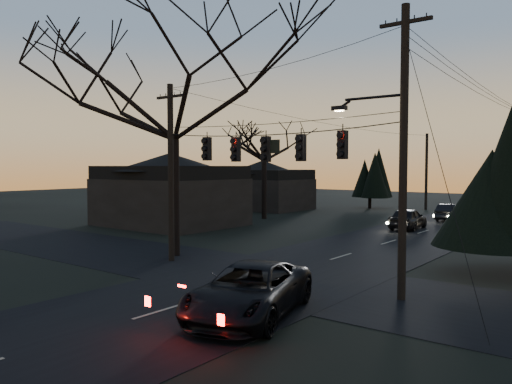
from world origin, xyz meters
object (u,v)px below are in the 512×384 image
Objects in this scene: utility_pole_far_l at (426,210)px; sedan_oncoming_a at (408,219)px; bare_tree_left at (174,92)px; sedan_oncoming_b at (449,212)px; utility_pole_left at (172,261)px; utility_pole_right at (401,300)px; suv_near at (250,291)px.

utility_pole_far_l reaches higher than sedan_oncoming_a.
utility_pole_far_l is 35.90m from bare_tree_left.
utility_pole_left is at bearing 73.84° from sedan_oncoming_b.
utility_pole_right is at bearing -72.28° from utility_pole_far_l.
utility_pole_right is at bearing 98.31° from sedan_oncoming_b.
bare_tree_left is 13.41m from suv_near.
bare_tree_left is 2.85× the size of sedan_oncoming_b.
sedan_oncoming_a is at bearing 83.21° from suv_near.
sedan_oncoming_b is (6.08, 25.42, -7.64)m from bare_tree_left.
utility_pole_left is at bearing -90.00° from utility_pole_far_l.
bare_tree_left is at bearing 69.30° from sedan_oncoming_a.
sedan_oncoming_b is (5.20, 26.51, 0.69)m from utility_pole_left.
utility_pole_far_l is at bearing -78.72° from sedan_oncoming_a.
utility_pole_left is at bearing 72.73° from sedan_oncoming_a.
suv_near is 23.89m from sedan_oncoming_a.
utility_pole_right is at bearing 0.00° from utility_pole_left.
utility_pole_far_l is at bearing 85.45° from suv_near.
bare_tree_left is (-12.38, 1.09, 8.32)m from utility_pole_right.
suv_near is 1.26× the size of sedan_oncoming_a.
utility_pole_right is 1.18× the size of utility_pole_left.
utility_pole_right is at bearing 106.56° from sedan_oncoming_a.
utility_pole_left is 8.44m from bare_tree_left.
sedan_oncoming_b is at bearing 76.55° from bare_tree_left.
suv_near reaches higher than sedan_oncoming_b.
sedan_oncoming_a reaches higher than sedan_oncoming_b.
sedan_oncoming_b is (0.63, 7.67, -0.08)m from sedan_oncoming_a.
sedan_oncoming_b is at bearing 79.73° from suv_near.
suv_near is (8.58, -40.71, 0.79)m from utility_pole_far_l.
utility_pole_right is 27.26m from sedan_oncoming_b.
utility_pole_left reaches higher than sedan_oncoming_b.
bare_tree_left is 2.64× the size of sedan_oncoming_a.
bare_tree_left reaches higher than suv_near.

